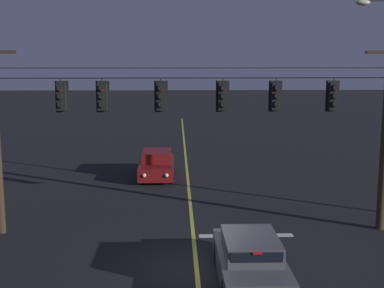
{
  "coord_description": "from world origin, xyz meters",
  "views": [
    {
      "loc": [
        -0.59,
        -14.53,
        6.28
      ],
      "look_at": [
        0.0,
        4.51,
        3.09
      ],
      "focal_mm": 47.57,
      "sensor_mm": 36.0,
      "label": 1
    }
  ],
  "objects_px": {
    "traffic_light_rightmost": "(276,96)",
    "car_oncoming_lead": "(157,165)",
    "car_waiting_near_lane": "(250,260)",
    "traffic_light_leftmost": "(61,97)",
    "traffic_light_centre": "(161,97)",
    "traffic_light_far_right": "(334,96)",
    "traffic_light_left_inner": "(102,97)",
    "traffic_light_right_inner": "(223,97)"
  },
  "relations": [
    {
      "from": "traffic_light_leftmost",
      "to": "traffic_light_right_inner",
      "type": "distance_m",
      "value": 5.71
    },
    {
      "from": "traffic_light_right_inner",
      "to": "car_waiting_near_lane",
      "type": "bearing_deg",
      "value": -84.64
    },
    {
      "from": "traffic_light_leftmost",
      "to": "traffic_light_rightmost",
      "type": "relative_size",
      "value": 1.0
    },
    {
      "from": "traffic_light_far_right",
      "to": "car_oncoming_lead",
      "type": "distance_m",
      "value": 11.94
    },
    {
      "from": "traffic_light_centre",
      "to": "traffic_light_leftmost",
      "type": "bearing_deg",
      "value": 180.0
    },
    {
      "from": "traffic_light_far_right",
      "to": "car_oncoming_lead",
      "type": "bearing_deg",
      "value": 126.96
    },
    {
      "from": "traffic_light_rightmost",
      "to": "car_oncoming_lead",
      "type": "height_order",
      "value": "traffic_light_rightmost"
    },
    {
      "from": "traffic_light_rightmost",
      "to": "traffic_light_far_right",
      "type": "distance_m",
      "value": 2.07
    },
    {
      "from": "traffic_light_centre",
      "to": "traffic_light_far_right",
      "type": "xyz_separation_m",
      "value": [
        6.17,
        0.0,
        0.0
      ]
    },
    {
      "from": "traffic_light_right_inner",
      "to": "car_waiting_near_lane",
      "type": "xyz_separation_m",
      "value": [
        0.41,
        -4.4,
        -4.32
      ]
    },
    {
      "from": "traffic_light_rightmost",
      "to": "car_waiting_near_lane",
      "type": "height_order",
      "value": "traffic_light_rightmost"
    },
    {
      "from": "traffic_light_leftmost",
      "to": "car_waiting_near_lane",
      "type": "bearing_deg",
      "value": -35.73
    },
    {
      "from": "traffic_light_leftmost",
      "to": "car_waiting_near_lane",
      "type": "relative_size",
      "value": 0.28
    },
    {
      "from": "traffic_light_right_inner",
      "to": "traffic_light_far_right",
      "type": "relative_size",
      "value": 1.0
    },
    {
      "from": "traffic_light_leftmost",
      "to": "traffic_light_centre",
      "type": "height_order",
      "value": "same"
    },
    {
      "from": "traffic_light_left_inner",
      "to": "car_waiting_near_lane",
      "type": "distance_m",
      "value": 7.74
    },
    {
      "from": "traffic_light_centre",
      "to": "traffic_light_far_right",
      "type": "distance_m",
      "value": 6.17
    },
    {
      "from": "traffic_light_left_inner",
      "to": "traffic_light_centre",
      "type": "bearing_deg",
      "value": 0.0
    },
    {
      "from": "traffic_light_right_inner",
      "to": "car_oncoming_lead",
      "type": "height_order",
      "value": "traffic_light_right_inner"
    },
    {
      "from": "traffic_light_rightmost",
      "to": "car_waiting_near_lane",
      "type": "bearing_deg",
      "value": -108.68
    },
    {
      "from": "traffic_light_centre",
      "to": "traffic_light_right_inner",
      "type": "height_order",
      "value": "same"
    },
    {
      "from": "traffic_light_leftmost",
      "to": "traffic_light_left_inner",
      "type": "distance_m",
      "value": 1.44
    },
    {
      "from": "traffic_light_leftmost",
      "to": "traffic_light_centre",
      "type": "distance_m",
      "value": 3.51
    },
    {
      "from": "traffic_light_left_inner",
      "to": "traffic_light_right_inner",
      "type": "relative_size",
      "value": 1.0
    },
    {
      "from": "traffic_light_left_inner",
      "to": "car_oncoming_lead",
      "type": "distance_m",
      "value": 10.01
    },
    {
      "from": "traffic_light_far_right",
      "to": "car_oncoming_lead",
      "type": "height_order",
      "value": "traffic_light_far_right"
    },
    {
      "from": "traffic_light_leftmost",
      "to": "traffic_light_left_inner",
      "type": "height_order",
      "value": "same"
    },
    {
      "from": "traffic_light_right_inner",
      "to": "traffic_light_rightmost",
      "type": "bearing_deg",
      "value": 0.0
    },
    {
      "from": "traffic_light_leftmost",
      "to": "traffic_light_centre",
      "type": "xyz_separation_m",
      "value": [
        3.51,
        0.0,
        0.0
      ]
    },
    {
      "from": "traffic_light_far_right",
      "to": "car_waiting_near_lane",
      "type": "relative_size",
      "value": 0.28
    },
    {
      "from": "traffic_light_centre",
      "to": "traffic_light_rightmost",
      "type": "xyz_separation_m",
      "value": [
        4.1,
        0.0,
        0.0
      ]
    },
    {
      "from": "traffic_light_centre",
      "to": "car_waiting_near_lane",
      "type": "distance_m",
      "value": 6.7
    },
    {
      "from": "traffic_light_leftmost",
      "to": "traffic_light_rightmost",
      "type": "height_order",
      "value": "same"
    },
    {
      "from": "traffic_light_far_right",
      "to": "traffic_light_rightmost",
      "type": "bearing_deg",
      "value": 180.0
    },
    {
      "from": "traffic_light_rightmost",
      "to": "traffic_light_leftmost",
      "type": "bearing_deg",
      "value": 180.0
    },
    {
      "from": "traffic_light_leftmost",
      "to": "traffic_light_left_inner",
      "type": "bearing_deg",
      "value": 0.0
    },
    {
      "from": "traffic_light_centre",
      "to": "traffic_light_far_right",
      "type": "relative_size",
      "value": 1.0
    },
    {
      "from": "traffic_light_leftmost",
      "to": "traffic_light_left_inner",
      "type": "xyz_separation_m",
      "value": [
        1.44,
        0.0,
        0.0
      ]
    },
    {
      "from": "traffic_light_leftmost",
      "to": "traffic_light_far_right",
      "type": "height_order",
      "value": "same"
    },
    {
      "from": "traffic_light_centre",
      "to": "car_waiting_near_lane",
      "type": "xyz_separation_m",
      "value": [
        2.61,
        -4.4,
        -4.32
      ]
    },
    {
      "from": "traffic_light_rightmost",
      "to": "car_waiting_near_lane",
      "type": "distance_m",
      "value": 6.34
    },
    {
      "from": "traffic_light_leftmost",
      "to": "car_waiting_near_lane",
      "type": "height_order",
      "value": "traffic_light_leftmost"
    }
  ]
}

